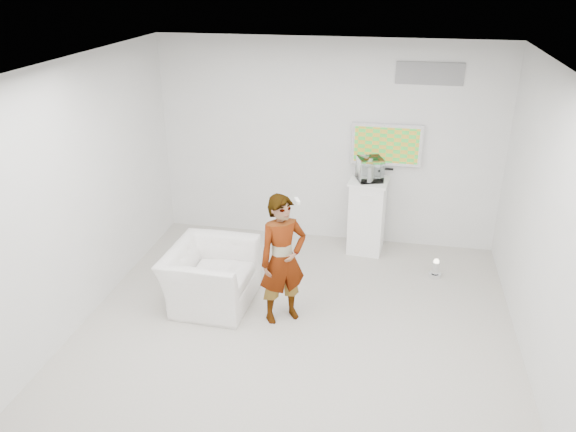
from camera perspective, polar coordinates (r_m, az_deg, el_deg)
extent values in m
cube|color=#A49F96|center=(6.67, 0.81, -11.32)|extent=(5.00, 5.00, 0.01)
cube|color=#2F2F32|center=(5.51, 0.99, 14.95)|extent=(5.00, 5.00, 0.01)
cube|color=silver|center=(8.26, 4.02, 7.36)|extent=(5.00, 0.01, 3.00)
cube|color=silver|center=(3.83, -6.02, -14.31)|extent=(5.00, 0.01, 3.00)
cube|color=silver|center=(6.80, -20.34, 2.13)|extent=(0.01, 5.00, 3.00)
cube|color=silver|center=(6.05, 24.88, -1.34)|extent=(0.01, 5.00, 3.00)
cube|color=silver|center=(8.14, 9.97, 7.17)|extent=(1.00, 0.08, 0.60)
cube|color=gray|center=(7.96, 14.20, 13.85)|extent=(0.90, 0.02, 0.30)
imported|color=white|center=(6.45, -0.54, -4.44)|extent=(0.69, 0.64, 1.57)
imported|color=white|center=(7.03, -7.87, -6.04)|extent=(1.03, 1.16, 0.73)
cube|color=white|center=(8.22, 8.01, 0.03)|extent=(0.58, 0.58, 1.10)
cylinder|color=white|center=(7.87, 14.76, -5.18)|extent=(0.17, 0.17, 0.26)
cube|color=white|center=(7.96, 8.31, 4.74)|extent=(0.42, 0.42, 0.33)
cube|color=white|center=(7.97, 8.28, 4.35)|extent=(0.06, 0.16, 0.21)
cube|color=white|center=(6.40, 0.95, 1.55)|extent=(0.09, 0.15, 0.04)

